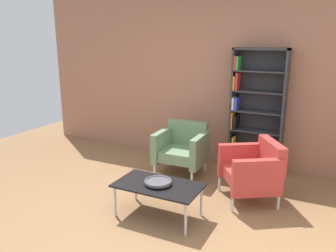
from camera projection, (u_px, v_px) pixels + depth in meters
name	position (u px, v px, depth m)	size (l,w,h in m)	color
ground_plane	(128.00, 222.00, 3.86)	(8.32, 8.32, 0.00)	olive
brick_back_panel	(206.00, 74.00, 5.62)	(6.40, 0.12, 2.90)	#A87056
bookshelf_tall	(255.00, 111.00, 5.19)	(0.80, 0.30, 1.90)	#333338
coffee_table_low	(158.00, 187.00, 3.91)	(1.00, 0.56, 0.40)	black
decorative_bowl	(158.00, 182.00, 3.89)	(0.32, 0.32, 0.05)	#4C4C51
armchair_spare_guest	(182.00, 147.00, 5.17)	(0.73, 0.68, 0.78)	slate
armchair_corner_red	(254.00, 169.00, 4.31)	(0.92, 0.94, 0.78)	#B73833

